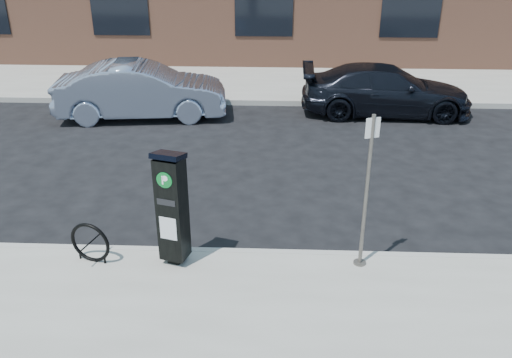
# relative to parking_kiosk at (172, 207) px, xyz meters

# --- Properties ---
(ground) EXTENTS (120.00, 120.00, 0.00)m
(ground) POSITION_rel_parking_kiosk_xyz_m (0.97, 0.35, -1.09)
(ground) COLOR black
(ground) RESTS_ON ground
(sidewalk_far) EXTENTS (60.00, 12.00, 0.15)m
(sidewalk_far) POSITION_rel_parking_kiosk_xyz_m (0.97, 14.35, -1.01)
(sidewalk_far) COLOR gray
(sidewalk_far) RESTS_ON ground
(curb_near) EXTENTS (60.00, 0.12, 0.16)m
(curb_near) POSITION_rel_parking_kiosk_xyz_m (0.97, 0.33, -1.01)
(curb_near) COLOR #9E9B93
(curb_near) RESTS_ON ground
(curb_far) EXTENTS (60.00, 0.12, 0.16)m
(curb_far) POSITION_rel_parking_kiosk_xyz_m (0.97, 8.37, -1.01)
(curb_far) COLOR #9E9B93
(curb_far) RESTS_ON ground
(parking_kiosk) EXTENTS (0.51, 0.47, 1.83)m
(parking_kiosk) POSITION_rel_parking_kiosk_xyz_m (0.00, 0.00, 0.00)
(parking_kiosk) COLOR black
(parking_kiosk) RESTS_ON sidewalk_near
(sign_pole) EXTENTS (0.20, 0.19, 2.37)m
(sign_pole) POSITION_rel_parking_kiosk_xyz_m (2.80, 0.05, 0.24)
(sign_pole) COLOR #58534D
(sign_pole) RESTS_ON sidewalk_near
(bike_rack) EXTENTS (0.65, 0.23, 0.66)m
(bike_rack) POSITION_rel_parking_kiosk_xyz_m (-1.28, -0.05, -0.61)
(bike_rack) COLOR black
(bike_rack) RESTS_ON sidewalk_near
(car_silver) EXTENTS (4.67, 2.09, 1.49)m
(car_silver) POSITION_rel_parking_kiosk_xyz_m (-2.18, 7.17, -0.34)
(car_silver) COLOR #8D99B3
(car_silver) RESTS_ON ground
(car_dark) EXTENTS (4.66, 1.99, 1.34)m
(car_dark) POSITION_rel_parking_kiosk_xyz_m (4.48, 7.75, -0.42)
(car_dark) COLOR black
(car_dark) RESTS_ON ground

